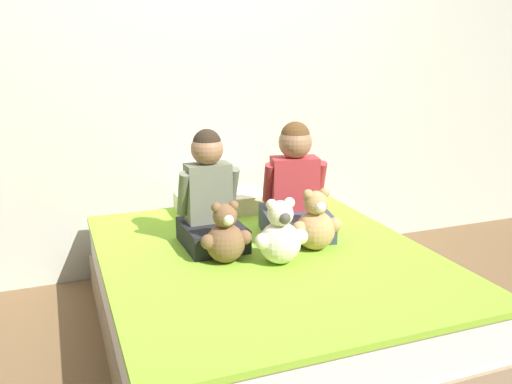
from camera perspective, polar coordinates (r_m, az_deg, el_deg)
name	(u,v)px	position (r m, az deg, el deg)	size (l,w,h in m)	color
ground_plane	(265,333)	(2.93, 1.00, -14.58)	(14.00, 14.00, 0.00)	brown
wall_behind_bed	(205,78)	(3.55, -5.44, 11.87)	(8.00, 0.06, 2.50)	beige
bed	(266,294)	(2.83, 1.02, -10.67)	(1.61, 1.87, 0.45)	#997F60
child_on_left	(210,199)	(2.78, -4.90, -0.76)	(0.32, 0.37, 0.60)	black
child_on_right	(295,191)	(2.95, 4.17, 0.16)	(0.42, 0.44, 0.61)	#384251
teddy_bear_held_by_left_child	(226,237)	(2.58, -3.22, -4.74)	(0.25, 0.19, 0.30)	brown
teddy_bear_held_by_right_child	(316,224)	(2.75, 6.29, -3.37)	(0.27, 0.20, 0.32)	tan
teddy_bear_between_children	(280,236)	(2.57, 2.57, -4.66)	(0.27, 0.20, 0.32)	silver
pillow_at_headboard	(221,202)	(3.38, -3.71, -1.11)	(0.53, 0.31, 0.11)	beige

